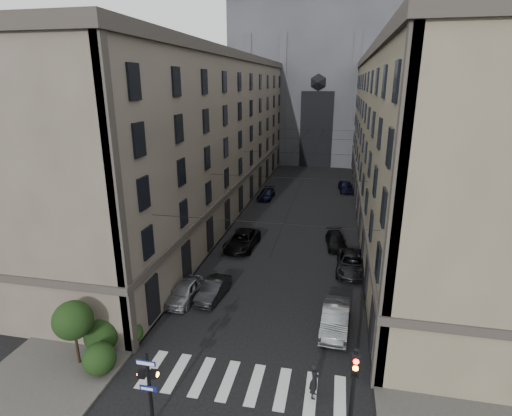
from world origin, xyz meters
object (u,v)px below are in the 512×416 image
Objects in this scene: car_left_near at (185,291)px; pedestrian_signal_left at (149,383)px; car_right_near at (335,319)px; car_right_midnear at (352,263)px; car_right_midfar at (336,241)px; car_right_far at (346,186)px; traffic_light_right at (353,389)px; gothic_tower at (322,71)px; car_left_midnear at (213,290)px; car_left_midfar at (242,240)px; pedestrian at (314,381)px; car_left_far at (266,194)px.

pedestrian_signal_left is at bearing -73.73° from car_left_near.
car_right_near is 8.98m from car_right_midnear.
car_right_midfar is 0.93× the size of car_right_far.
car_left_near is (-11.76, 10.56, -2.55)m from traffic_light_right.
traffic_light_right is 1.09× the size of car_right_far.
gothic_tower reaches higher than car_right_near.
car_left_near is at bearing -152.74° from car_left_midnear.
car_right_near is 0.88× the size of car_right_midnear.
car_left_near is 0.76× the size of car_left_midfar.
car_right_near reaches higher than car_left_midfar.
gothic_tower reaches higher than car_left_midfar.
car_right_midfar is (9.00, 2.12, -0.14)m from car_left_midfar.
gothic_tower reaches higher than car_left_near.
traffic_light_right is at bearing -43.14° from car_left_midnear.
gothic_tower is at bearing 88.30° from car_left_midfar.
car_right_midfar is (-0.95, 23.15, -2.64)m from traffic_light_right.
gothic_tower is 29.21× the size of pedestrian.
car_right_midfar is 21.62m from car_right_far.
car_left_near is 0.96× the size of car_right_midfar.
pedestrian_signal_left is (-3.51, -73.46, -15.48)m from gothic_tower.
gothic_tower reaches higher than car_right_far.
gothic_tower is at bearing 97.15° from car_right_near.
pedestrian_signal_left reaches higher than pedestrian.
pedestrian_signal_left is 2.01× the size of pedestrian.
pedestrian_signal_left reaches higher than car_left_midnear.
car_right_midfar is (-1.41, 5.17, -0.12)m from car_right_midnear.
car_left_midfar reaches higher than car_left_far.
car_right_midnear is 1.16× the size of car_right_far.
car_left_far is 0.83× the size of car_right_midnear.
gothic_tower is 10.25× the size of car_left_midfar.
car_left_midnear is 0.92× the size of car_left_far.
car_left_midfar is at bearing 27.18° from pedestrian.
pedestrian_signal_left is at bearing -84.69° from car_left_midfar.
car_right_midfar is at bearing -54.93° from car_left_far.
traffic_light_right is at bearing -71.76° from car_left_far.
pedestrian is (3.90, -70.17, -16.81)m from gothic_tower.
pedestrian_signal_left is 11.40m from car_left_near.
car_left_far is at bearing 119.51° from car_right_midnear.
car_left_near is 36.20m from car_right_far.
car_left_midfar is 1.02× the size of car_right_midnear.
car_left_midnear is at bearing -133.98° from car_right_midfar.
gothic_tower is at bearing 87.26° from pedestrian_signal_left.
car_right_far is (11.88, 34.19, 0.08)m from car_left_near.
traffic_light_right is 2.62× the size of pedestrian.
car_left_midfar is at bearing -84.74° from car_left_far.
car_left_far is (1.02, 28.03, -0.07)m from car_left_near.
car_left_midnear is (-9.80, 11.32, -2.60)m from traffic_light_right.
car_left_midfar is (-0.83, 21.46, -1.54)m from pedestrian_signal_left.
car_right_midfar is 20.30m from pedestrian.
car_left_near is 2.10m from car_left_midnear.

